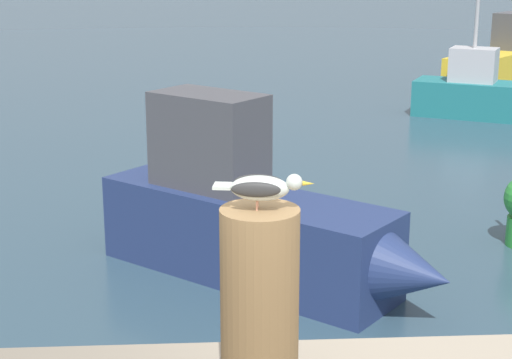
% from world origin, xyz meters
% --- Properties ---
extents(mooring_post, '(0.32, 0.32, 0.82)m').
position_xyz_m(mooring_post, '(-0.77, -0.51, 2.03)').
color(mooring_post, brown).
rests_on(mooring_post, harbor_quay).
extents(seagull, '(0.39, 0.17, 0.14)m').
position_xyz_m(seagull, '(-0.77, -0.51, 2.53)').
color(seagull, tan).
rests_on(seagull, mooring_post).
extents(boat_yellow, '(4.39, 4.75, 1.82)m').
position_xyz_m(boat_yellow, '(6.46, 17.38, 0.54)').
color(boat_yellow, yellow).
rests_on(boat_yellow, ground_plane).
extents(boat_teal, '(4.01, 2.70, 3.38)m').
position_xyz_m(boat_teal, '(5.30, 12.97, 0.47)').
color(boat_teal, '#1E7075').
rests_on(boat_teal, ground_plane).
extents(boat_navy, '(3.64, 3.29, 1.95)m').
position_xyz_m(boat_navy, '(-0.46, 4.66, 0.66)').
color(boat_navy, navy).
rests_on(boat_navy, ground_plane).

